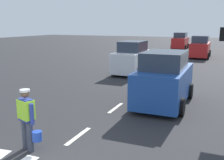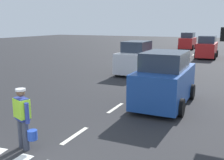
# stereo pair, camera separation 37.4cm
# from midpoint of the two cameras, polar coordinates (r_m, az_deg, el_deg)

# --- Properties ---
(ground_plane) EXTENTS (96.00, 96.00, 0.00)m
(ground_plane) POSITION_cam_midpoint_polar(r_m,az_deg,el_deg) (25.32, 13.49, 3.97)
(ground_plane) COLOR #28282B
(lane_center_line) EXTENTS (0.14, 46.40, 0.01)m
(lane_center_line) POSITION_cam_midpoint_polar(r_m,az_deg,el_deg) (29.44, 14.86, 4.96)
(lane_center_line) COLOR silver
(lane_center_line) RESTS_ON ground
(road_worker) EXTENTS (0.76, 0.43, 1.67)m
(road_worker) POSITION_cam_midpoint_polar(r_m,az_deg,el_deg) (7.45, -18.99, -7.46)
(road_worker) COLOR #383D4C
(road_worker) RESTS_ON ground
(car_oncoming_lead) EXTENTS (1.95, 3.98, 2.19)m
(car_oncoming_lead) POSITION_cam_midpoint_polar(r_m,az_deg,el_deg) (18.32, 3.74, 4.59)
(car_oncoming_lead) COLOR silver
(car_oncoming_lead) RESTS_ON ground
(car_outgoing_ahead) EXTENTS (2.06, 4.15, 2.22)m
(car_outgoing_ahead) POSITION_cam_midpoint_polar(r_m,az_deg,el_deg) (11.32, 10.17, 0.04)
(car_outgoing_ahead) COLOR #1E4799
(car_outgoing_ahead) RESTS_ON ground
(car_outgoing_far) EXTENTS (1.96, 4.39, 2.19)m
(car_outgoing_far) POSITION_cam_midpoint_polar(r_m,az_deg,el_deg) (28.57, 17.91, 6.64)
(car_outgoing_far) COLOR red
(car_outgoing_far) RESTS_ON ground
(car_oncoming_third) EXTENTS (1.99, 4.14, 2.21)m
(car_oncoming_third) POSITION_cam_midpoint_polar(r_m,az_deg,el_deg) (37.94, 14.05, 8.01)
(car_oncoming_third) COLOR red
(car_oncoming_third) RESTS_ON ground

